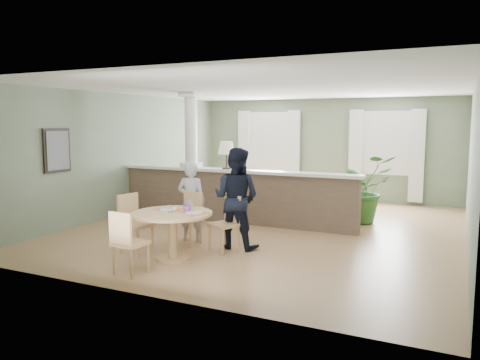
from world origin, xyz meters
The scene contains 12 objects.
ground centered at (0.00, 0.00, 0.00)m, with size 8.00×8.00×0.00m, color tan.
room_shell centered at (-0.03, 0.63, 1.81)m, with size 7.02×8.02×2.71m.
pony_wall centered at (-0.99, 0.20, 0.71)m, with size 5.32×0.38×2.70m.
sofa centered at (-0.83, 1.74, 0.43)m, with size 2.98×1.16×0.87m, color olive.
houseplant centered at (1.49, 1.38, 0.70)m, with size 1.27×1.10×1.41m, color #306528.
dining_table centered at (-0.53, -2.61, 0.58)m, with size 1.21×1.21×0.82m.
chair_far_boy centered at (-0.81, -1.67, 0.49)m, with size 0.42×0.42×0.88m.
chair_far_man centered at (-0.02, -1.80, 0.50)m, with size 0.54×0.54×0.90m.
chair_near centered at (-0.69, -3.49, 0.49)m, with size 0.43×0.43×0.89m.
chair_side centered at (-1.32, -2.54, 0.52)m, with size 0.49×0.49×0.94m.
child_person centered at (-0.87, -1.49, 0.70)m, with size 0.51×0.33×1.39m, color #A3A3A8.
man_person centered at (0.03, -1.57, 0.83)m, with size 0.81×0.63×1.66m, color black.
Camera 1 is at (3.33, -8.39, 2.06)m, focal length 35.00 mm.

